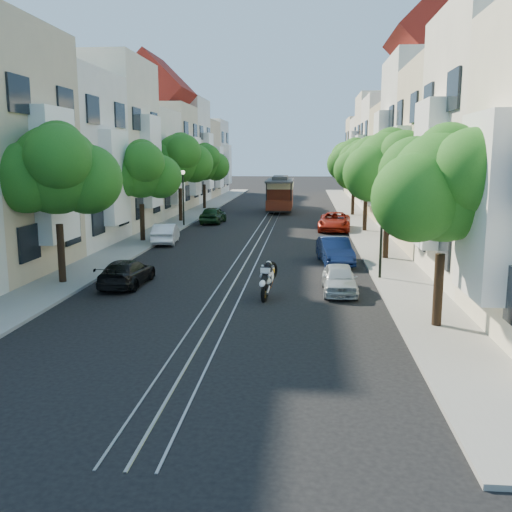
% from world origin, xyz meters
% --- Properties ---
extents(ground, '(200.00, 200.00, 0.00)m').
position_xyz_m(ground, '(0.00, 28.00, 0.00)').
color(ground, black).
rests_on(ground, ground).
extents(sidewalk_east, '(2.50, 80.00, 0.12)m').
position_xyz_m(sidewalk_east, '(7.25, 28.00, 0.06)').
color(sidewalk_east, gray).
rests_on(sidewalk_east, ground).
extents(sidewalk_west, '(2.50, 80.00, 0.12)m').
position_xyz_m(sidewalk_west, '(-7.25, 28.00, 0.06)').
color(sidewalk_west, gray).
rests_on(sidewalk_west, ground).
extents(rail_left, '(0.06, 80.00, 0.02)m').
position_xyz_m(rail_left, '(-0.55, 28.00, 0.01)').
color(rail_left, gray).
rests_on(rail_left, ground).
extents(rail_slot, '(0.06, 80.00, 0.02)m').
position_xyz_m(rail_slot, '(0.00, 28.00, 0.01)').
color(rail_slot, gray).
rests_on(rail_slot, ground).
extents(rail_right, '(0.06, 80.00, 0.02)m').
position_xyz_m(rail_right, '(0.55, 28.00, 0.01)').
color(rail_right, gray).
rests_on(rail_right, ground).
extents(lane_line, '(0.08, 80.00, 0.01)m').
position_xyz_m(lane_line, '(0.00, 28.00, 0.00)').
color(lane_line, tan).
rests_on(lane_line, ground).
extents(townhouses_east, '(7.75, 72.00, 12.00)m').
position_xyz_m(townhouses_east, '(11.87, 27.91, 5.18)').
color(townhouses_east, beige).
rests_on(townhouses_east, ground).
extents(townhouses_west, '(7.75, 72.00, 11.76)m').
position_xyz_m(townhouses_west, '(-11.87, 27.91, 5.08)').
color(townhouses_west, silver).
rests_on(townhouses_west, ground).
extents(tree_e_a, '(4.72, 3.87, 6.27)m').
position_xyz_m(tree_e_a, '(7.26, -3.02, 4.40)').
color(tree_e_a, black).
rests_on(tree_e_a, ground).
extents(tree_e_b, '(4.93, 4.08, 6.68)m').
position_xyz_m(tree_e_b, '(7.26, 8.98, 4.73)').
color(tree_e_b, black).
rests_on(tree_e_b, ground).
extents(tree_e_c, '(4.84, 3.99, 6.52)m').
position_xyz_m(tree_e_c, '(7.26, 19.98, 4.60)').
color(tree_e_c, black).
rests_on(tree_e_c, ground).
extents(tree_e_d, '(5.01, 4.16, 6.85)m').
position_xyz_m(tree_e_d, '(7.26, 30.98, 4.87)').
color(tree_e_d, black).
rests_on(tree_e_d, ground).
extents(tree_w_a, '(4.93, 4.08, 6.68)m').
position_xyz_m(tree_w_a, '(-7.14, 1.98, 4.73)').
color(tree_w_a, black).
rests_on(tree_w_a, ground).
extents(tree_w_b, '(4.72, 3.87, 6.27)m').
position_xyz_m(tree_w_b, '(-7.14, 13.98, 4.40)').
color(tree_w_b, black).
rests_on(tree_w_b, ground).
extents(tree_w_c, '(5.13, 4.28, 7.09)m').
position_xyz_m(tree_w_c, '(-7.14, 24.98, 5.07)').
color(tree_w_c, black).
rests_on(tree_w_c, ground).
extents(tree_w_d, '(4.84, 3.99, 6.52)m').
position_xyz_m(tree_w_d, '(-7.14, 35.98, 4.60)').
color(tree_w_d, black).
rests_on(tree_w_d, ground).
extents(lamp_east, '(0.32, 0.32, 4.16)m').
position_xyz_m(lamp_east, '(6.30, 4.00, 2.85)').
color(lamp_east, black).
rests_on(lamp_east, ground).
extents(lamp_west, '(0.32, 0.32, 4.16)m').
position_xyz_m(lamp_west, '(-6.30, 22.00, 2.85)').
color(lamp_west, black).
rests_on(lamp_west, ground).
extents(sportbike_rider, '(0.64, 2.08, 1.45)m').
position_xyz_m(sportbike_rider, '(1.61, 0.49, 0.79)').
color(sportbike_rider, black).
rests_on(sportbike_rider, ground).
extents(cable_car, '(2.61, 8.14, 3.12)m').
position_xyz_m(cable_car, '(0.50, 34.55, 1.85)').
color(cable_car, black).
rests_on(cable_car, ground).
extents(parked_car_e_near, '(1.36, 3.35, 1.14)m').
position_xyz_m(parked_car_e_near, '(4.40, 1.51, 0.57)').
color(parked_car_e_near, '#A5ACB1').
rests_on(parked_car_e_near, ground).
extents(parked_car_e_mid, '(1.90, 4.13, 1.31)m').
position_xyz_m(parked_car_e_mid, '(4.51, 7.77, 0.66)').
color(parked_car_e_mid, '#0D1A43').
rests_on(parked_car_e_mid, ground).
extents(parked_car_e_far, '(2.60, 4.97, 1.34)m').
position_xyz_m(parked_car_e_far, '(5.09, 20.54, 0.67)').
color(parked_car_e_far, '#9A1D0E').
rests_on(parked_car_e_far, ground).
extents(parked_car_w_near, '(1.68, 3.88, 1.11)m').
position_xyz_m(parked_car_w_near, '(-4.40, 1.99, 0.56)').
color(parked_car_w_near, black).
rests_on(parked_car_w_near, ground).
extents(parked_car_w_mid, '(1.76, 3.95, 1.26)m').
position_xyz_m(parked_car_w_mid, '(-5.60, 13.51, 0.63)').
color(parked_car_w_mid, silver).
rests_on(parked_car_w_mid, ground).
extents(parked_car_w_far, '(1.84, 4.06, 1.35)m').
position_xyz_m(parked_car_w_far, '(-4.40, 24.28, 0.68)').
color(parked_car_w_far, black).
rests_on(parked_car_w_far, ground).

